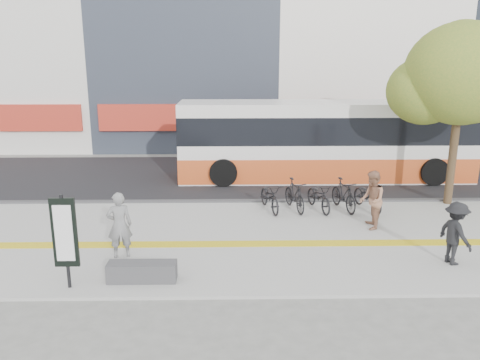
{
  "coord_description": "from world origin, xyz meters",
  "views": [
    {
      "loc": [
        -0.5,
        -11.51,
        5.2
      ],
      "look_at": [
        -0.26,
        2.0,
        1.67
      ],
      "focal_mm": 35.91,
      "sensor_mm": 36.0,
      "label": 1
    }
  ],
  "objects_px": {
    "seated_woman": "(120,225)",
    "pedestrian_dark": "(455,233)",
    "signboard": "(65,234)",
    "pedestrian_tan": "(372,200)",
    "street_tree": "(459,76)",
    "bench": "(142,272)",
    "bus": "(324,143)"
  },
  "relations": [
    {
      "from": "street_tree",
      "to": "seated_woman",
      "type": "bearing_deg",
      "value": -156.41
    },
    {
      "from": "bench",
      "to": "seated_woman",
      "type": "xyz_separation_m",
      "value": [
        -0.8,
        1.4,
        0.65
      ]
    },
    {
      "from": "signboard",
      "to": "bus",
      "type": "height_order",
      "value": "bus"
    },
    {
      "from": "bench",
      "to": "street_tree",
      "type": "height_order",
      "value": "street_tree"
    },
    {
      "from": "bench",
      "to": "seated_woman",
      "type": "height_order",
      "value": "seated_woman"
    },
    {
      "from": "signboard",
      "to": "pedestrian_tan",
      "type": "distance_m",
      "value": 8.75
    },
    {
      "from": "bus",
      "to": "bench",
      "type": "bearing_deg",
      "value": -121.91
    },
    {
      "from": "bench",
      "to": "signboard",
      "type": "distance_m",
      "value": 1.94
    },
    {
      "from": "seated_woman",
      "to": "pedestrian_tan",
      "type": "distance_m",
      "value": 7.39
    },
    {
      "from": "pedestrian_tan",
      "to": "pedestrian_dark",
      "type": "xyz_separation_m",
      "value": [
        1.37,
        -2.58,
        -0.08
      ]
    },
    {
      "from": "bench",
      "to": "pedestrian_dark",
      "type": "relative_size",
      "value": 0.99
    },
    {
      "from": "signboard",
      "to": "street_tree",
      "type": "height_order",
      "value": "street_tree"
    },
    {
      "from": "street_tree",
      "to": "pedestrian_dark",
      "type": "xyz_separation_m",
      "value": [
        -2.1,
        -5.19,
        -3.63
      ]
    },
    {
      "from": "seated_woman",
      "to": "pedestrian_tan",
      "type": "xyz_separation_m",
      "value": [
        7.11,
        2.01,
        0.02
      ]
    },
    {
      "from": "street_tree",
      "to": "seated_woman",
      "type": "distance_m",
      "value": 12.08
    },
    {
      "from": "pedestrian_tan",
      "to": "pedestrian_dark",
      "type": "distance_m",
      "value": 2.93
    },
    {
      "from": "signboard",
      "to": "pedestrian_tan",
      "type": "xyz_separation_m",
      "value": [
        7.91,
        3.72,
        -0.4
      ]
    },
    {
      "from": "bus",
      "to": "seated_woman",
      "type": "relative_size",
      "value": 6.98
    },
    {
      "from": "bench",
      "to": "signboard",
      "type": "relative_size",
      "value": 0.73
    },
    {
      "from": "signboard",
      "to": "bus",
      "type": "relative_size",
      "value": 0.18
    },
    {
      "from": "pedestrian_tan",
      "to": "signboard",
      "type": "bearing_deg",
      "value": -57.98
    },
    {
      "from": "bench",
      "to": "pedestrian_tan",
      "type": "height_order",
      "value": "pedestrian_tan"
    },
    {
      "from": "bench",
      "to": "signboard",
      "type": "xyz_separation_m",
      "value": [
        -1.6,
        -0.31,
        1.06
      ]
    },
    {
      "from": "seated_woman",
      "to": "pedestrian_tan",
      "type": "relative_size",
      "value": 0.98
    },
    {
      "from": "bench",
      "to": "pedestrian_dark",
      "type": "xyz_separation_m",
      "value": [
        7.68,
        0.83,
        0.58
      ]
    },
    {
      "from": "pedestrian_tan",
      "to": "bench",
      "type": "bearing_deg",
      "value": -54.75
    },
    {
      "from": "street_tree",
      "to": "pedestrian_tan",
      "type": "height_order",
      "value": "street_tree"
    },
    {
      "from": "pedestrian_dark",
      "to": "seated_woman",
      "type": "bearing_deg",
      "value": 69.27
    },
    {
      "from": "pedestrian_tan",
      "to": "street_tree",
      "type": "bearing_deg",
      "value": 133.82
    },
    {
      "from": "bus",
      "to": "pedestrian_tan",
      "type": "distance_m",
      "value": 6.32
    },
    {
      "from": "seated_woman",
      "to": "pedestrian_dark",
      "type": "xyz_separation_m",
      "value": [
        8.48,
        -0.57,
        -0.07
      ]
    },
    {
      "from": "signboard",
      "to": "pedestrian_tan",
      "type": "relative_size",
      "value": 1.23
    }
  ]
}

